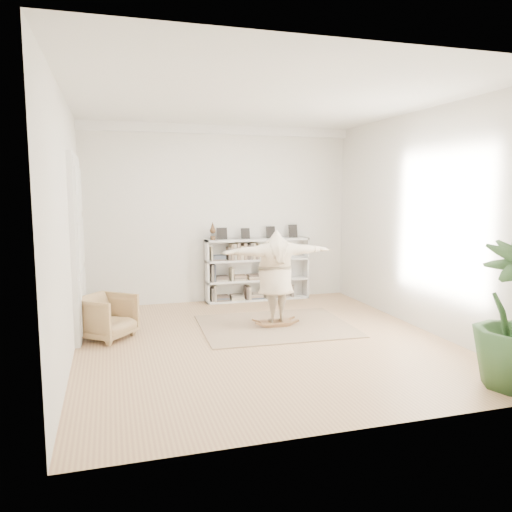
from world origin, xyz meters
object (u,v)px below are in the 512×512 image
(person, at_px, (276,274))
(rocker_board, at_px, (275,322))
(bookshelf, at_px, (257,270))
(armchair, at_px, (106,317))

(person, bearing_deg, rocker_board, -133.04)
(bookshelf, xyz_separation_m, rocker_board, (-0.30, -2.09, -0.57))
(rocker_board, bearing_deg, person, -133.04)
(armchair, height_order, rocker_board, armchair)
(armchair, distance_m, person, 2.81)
(bookshelf, xyz_separation_m, person, (-0.30, -2.09, 0.27))
(armchair, xyz_separation_m, rocker_board, (2.75, -0.08, -0.28))
(bookshelf, relative_size, rocker_board, 4.14)
(person, bearing_deg, armchair, 0.21)
(bookshelf, relative_size, armchair, 2.90)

